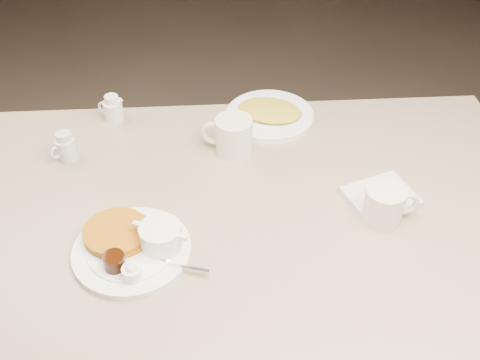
{
  "coord_description": "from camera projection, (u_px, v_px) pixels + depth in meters",
  "views": [
    {
      "loc": [
        -0.06,
        -0.99,
        1.7
      ],
      "look_at": [
        0.0,
        0.02,
        0.82
      ],
      "focal_mm": 42.49,
      "sensor_mm": 36.0,
      "label": 1
    }
  ],
  "objects": [
    {
      "name": "diner_table",
      "position": [
        240.0,
        254.0,
        1.48
      ],
      "size": [
        1.5,
        0.9,
        0.75
      ],
      "color": "tan",
      "rests_on": "ground"
    },
    {
      "name": "main_plate",
      "position": [
        135.0,
        244.0,
        1.25
      ],
      "size": [
        0.35,
        0.35,
        0.07
      ],
      "color": "white",
      "rests_on": "diner_table"
    },
    {
      "name": "coffee_mug_near",
      "position": [
        385.0,
        204.0,
        1.31
      ],
      "size": [
        0.13,
        0.09,
        0.09
      ],
      "color": "white",
      "rests_on": "diner_table"
    },
    {
      "name": "napkin",
      "position": [
        380.0,
        197.0,
        1.38
      ],
      "size": [
        0.19,
        0.17,
        0.02
      ],
      "color": "silver",
      "rests_on": "diner_table"
    },
    {
      "name": "coffee_mug_far",
      "position": [
        232.0,
        136.0,
        1.5
      ],
      "size": [
        0.15,
        0.12,
        0.1
      ],
      "color": "white",
      "rests_on": "diner_table"
    },
    {
      "name": "creamer_left",
      "position": [
        66.0,
        147.0,
        1.49
      ],
      "size": [
        0.07,
        0.07,
        0.08
      ],
      "color": "silver",
      "rests_on": "diner_table"
    },
    {
      "name": "creamer_right",
      "position": [
        113.0,
        109.0,
        1.62
      ],
      "size": [
        0.08,
        0.06,
        0.08
      ],
      "color": "white",
      "rests_on": "diner_table"
    },
    {
      "name": "hash_plate",
      "position": [
        270.0,
        114.0,
        1.65
      ],
      "size": [
        0.33,
        0.33,
        0.04
      ],
      "color": "white",
      "rests_on": "diner_table"
    }
  ]
}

